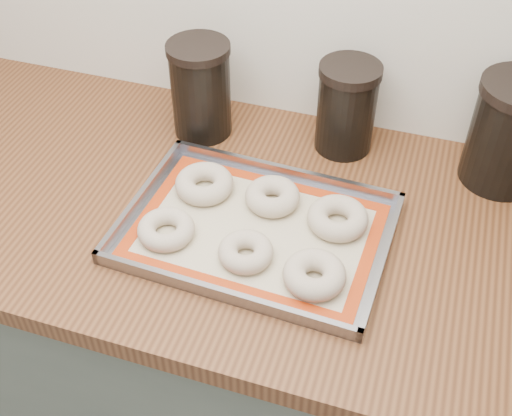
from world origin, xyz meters
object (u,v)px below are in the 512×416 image
(bagel_front_right, at_px, (314,275))
(canister_right, at_px, (511,133))
(bagel_front_mid, at_px, (246,252))
(canister_mid, at_px, (347,107))
(bagel_back_mid, at_px, (272,196))
(canister_left, at_px, (201,89))
(bagel_front_left, at_px, (166,229))
(bagel_back_left, at_px, (204,184))
(baking_tray, at_px, (256,230))
(bagel_back_right, at_px, (338,218))

(bagel_front_right, relative_size, canister_right, 0.49)
(bagel_front_mid, xyz_separation_m, canister_mid, (0.09, 0.36, 0.07))
(bagel_back_mid, relative_size, canister_right, 0.48)
(bagel_front_right, relative_size, canister_left, 0.52)
(bagel_front_left, distance_m, bagel_front_right, 0.27)
(bagel_front_mid, relative_size, canister_mid, 0.50)
(bagel_back_left, bearing_deg, canister_right, 22.60)
(bagel_back_left, bearing_deg, baking_tray, -29.59)
(bagel_front_right, bearing_deg, bagel_back_mid, 126.71)
(bagel_back_left, xyz_separation_m, canister_left, (-0.07, 0.18, 0.08))
(bagel_back_left, xyz_separation_m, canister_right, (0.52, 0.22, 0.08))
(canister_left, distance_m, canister_mid, 0.29)
(bagel_front_left, bearing_deg, canister_left, 99.82)
(bagel_front_right, relative_size, bagel_back_left, 0.95)
(bagel_front_left, bearing_deg, canister_right, 32.63)
(bagel_front_right, bearing_deg, canister_mid, 95.22)
(bagel_front_left, xyz_separation_m, canister_right, (0.54, 0.35, 0.08))
(bagel_back_mid, xyz_separation_m, canister_left, (-0.21, 0.18, 0.08))
(bagel_back_left, bearing_deg, bagel_front_right, -31.59)
(bagel_front_right, height_order, bagel_back_left, bagel_front_right)
(bagel_front_right, bearing_deg, bagel_front_left, 174.98)
(bagel_front_mid, relative_size, bagel_back_right, 0.86)
(bagel_back_left, bearing_deg, bagel_back_mid, 2.35)
(bagel_back_mid, bearing_deg, canister_left, 138.95)
(bagel_back_left, distance_m, canister_mid, 0.32)
(bagel_back_mid, height_order, canister_right, canister_right)
(bagel_back_mid, bearing_deg, bagel_front_mid, -91.30)
(baking_tray, height_order, canister_left, canister_left)
(bagel_front_mid, distance_m, bagel_back_right, 0.18)
(canister_mid, bearing_deg, canister_right, -1.10)
(baking_tray, height_order, bagel_front_mid, bagel_front_mid)
(bagel_front_right, relative_size, bagel_back_right, 0.96)
(bagel_front_left, bearing_deg, baking_tray, 22.36)
(bagel_front_mid, bearing_deg, bagel_back_mid, 88.70)
(bagel_back_mid, bearing_deg, bagel_back_left, -177.65)
(canister_mid, bearing_deg, bagel_back_right, -80.01)
(canister_left, relative_size, canister_right, 0.96)
(bagel_back_mid, distance_m, bagel_back_right, 0.13)
(baking_tray, relative_size, canister_mid, 2.56)
(baking_tray, height_order, canister_mid, canister_mid)
(bagel_front_mid, bearing_deg, canister_mid, 76.39)
(bagel_front_right, bearing_deg, bagel_back_left, 148.41)
(bagel_back_mid, bearing_deg, bagel_front_right, -53.29)
(bagel_back_mid, xyz_separation_m, bagel_back_right, (0.13, -0.02, -0.00))
(canister_mid, bearing_deg, bagel_front_mid, -103.61)
(bagel_back_right, bearing_deg, bagel_front_mid, -135.91)
(bagel_back_left, relative_size, bagel_back_right, 1.01)
(bagel_back_mid, bearing_deg, bagel_back_right, -8.45)
(baking_tray, relative_size, bagel_front_left, 4.74)
(bagel_front_mid, bearing_deg, bagel_front_right, -7.19)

